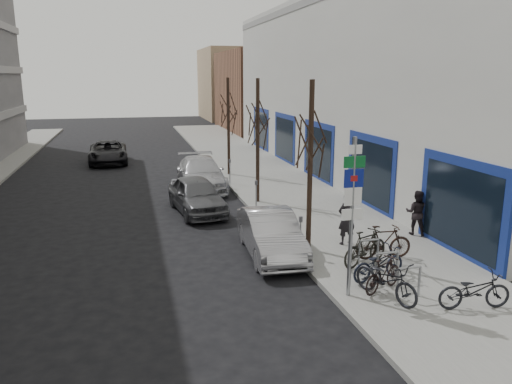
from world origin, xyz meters
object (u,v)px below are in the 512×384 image
tree_near (311,126)px  parked_car_front (271,234)px  parked_car_back (201,173)px  bike_near_right (383,274)px  meter_front (300,232)px  bike_mid_inner (365,247)px  bike_far_curb (475,287)px  pedestrian_far (417,212)px  bike_near_left (386,276)px  parked_car_mid (197,195)px  tree_mid (258,112)px  pedestrian_near (347,218)px  lane_car (108,152)px  bike_far_inner (384,242)px  meter_mid (256,192)px  bike_rack (387,263)px  meter_back (230,169)px  highway_sign_pole (352,208)px  tree_far (228,103)px  bike_mid_curb (379,261)px

tree_near → parked_car_front: 3.60m
parked_car_back → bike_near_right: bearing=-77.4°
meter_front → bike_mid_inner: (1.60, -1.19, -0.22)m
bike_far_curb → meter_front: bearing=41.9°
pedestrian_far → bike_near_left: bearing=90.5°
bike_near_right → parked_car_mid: bearing=-6.4°
bike_far_curb → parked_car_front: bearing=44.3°
tree_mid → bike_near_left: tree_mid is taller
bike_near_right → pedestrian_near: pedestrian_near is taller
bike_near_left → pedestrian_far: bearing=29.9°
lane_car → bike_near_right: bearing=-73.1°
pedestrian_near → bike_near_left: bearing=70.3°
bike_far_inner → parked_car_front: bearing=68.5°
meter_mid → pedestrian_far: (4.65, -4.46, 0.03)m
bike_rack → bike_near_left: 1.16m
meter_back → pedestrian_near: size_ratio=0.72×
meter_back → bike_near_right: meter_back is taller
highway_sign_pole → meter_front: (-0.25, 3.01, -1.54)m
tree_far → bike_mid_inner: bearing=-85.5°
bike_rack → meter_front: size_ratio=1.78×
parked_car_front → meter_mid: bearing=84.1°
bike_mid_curb → parked_car_mid: (-3.82, 8.60, 0.06)m
bike_far_inner → parked_car_back: bearing=23.1°
tree_near → meter_back: size_ratio=4.33×
bike_far_curb → bike_near_left: bearing=69.3°
tree_mid → bike_mid_curb: (1.02, -9.26, -3.42)m
bike_near_left → parked_car_mid: (-3.42, 9.75, 0.01)m
highway_sign_pole → pedestrian_near: highway_sign_pole is taller
bike_near_right → pedestrian_far: pedestrian_far is taller
highway_sign_pole → lane_car: highway_sign_pole is taller
meter_back → bike_mid_inner: meter_back is taller
meter_mid → bike_far_curb: 10.33m
tree_mid → parked_car_back: (-1.98, 3.81, -3.32)m
tree_near → bike_mid_curb: tree_near is taller
meter_front → pedestrian_far: pedestrian_far is taller
lane_car → pedestrian_near: 20.84m
tree_mid → bike_mid_curb: bearing=-83.7°
parked_car_back → meter_front: bearing=-80.7°
bike_mid_curb → pedestrian_near: bearing=-22.5°
meter_back → bike_mid_inner: (1.60, -12.19, -0.22)m
meter_mid → parked_car_front: 4.88m
tree_mid → bike_rack: bearing=-82.7°
bike_far_inner → tree_mid: bearing=18.4°
meter_front → lane_car: size_ratio=0.25×
bike_far_inner → pedestrian_near: 1.66m
bike_near_left → bike_near_right: bearing=48.8°
bike_near_right → bike_mid_curb: size_ratio=0.86×
tree_near → bike_mid_inner: 3.97m
bike_near_left → parked_car_front: 4.47m
pedestrian_near → pedestrian_far: bearing=178.2°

